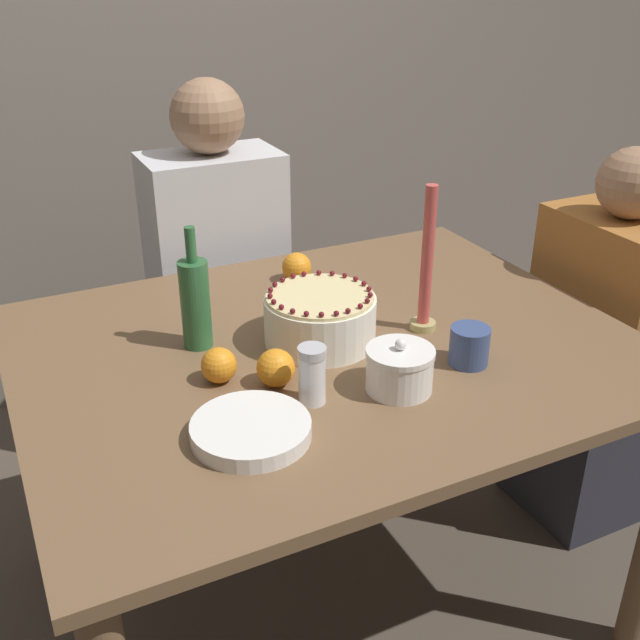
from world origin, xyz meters
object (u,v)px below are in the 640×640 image
sugar_bowl (400,369)px  person_woman_floral (597,368)px  candle (426,271)px  person_man_blue_shirt (220,307)px  sugar_shaker (312,375)px  cake (320,318)px  bottle (195,302)px

sugar_bowl → person_woman_floral: bearing=16.2°
candle → person_man_blue_shirt: person_man_blue_shirt is taller
candle → person_woman_floral: 0.78m
candle → person_woman_floral: size_ratio=0.31×
sugar_shaker → candle: candle is taller
candle → sugar_bowl: bearing=-133.0°
cake → sugar_bowl: size_ratio=1.81×
cake → person_woman_floral: bearing=-0.7°
bottle → person_woman_floral: 1.22m
candle → person_woman_floral: bearing=3.3°
cake → bottle: (-0.25, 0.10, 0.05)m
person_man_blue_shirt → bottle: bearing=67.9°
sugar_bowl → sugar_shaker: bearing=169.0°
candle → person_man_blue_shirt: size_ratio=0.28×
cake → bottle: 0.28m
bottle → person_woman_floral: bearing=-5.7°
candle → cake: bearing=168.8°
candle → bottle: bearing=162.9°
candle → person_man_blue_shirt: 0.89m
cake → sugar_bowl: (0.05, -0.25, -0.01)m
sugar_shaker → person_man_blue_shirt: person_man_blue_shirt is taller
sugar_bowl → person_woman_floral: size_ratio=0.12×
person_man_blue_shirt → person_woman_floral: size_ratio=1.11×
sugar_shaker → person_woman_floral: (1.01, 0.21, -0.35)m
cake → sugar_shaker: size_ratio=2.07×
bottle → person_woman_floral: person_woman_floral is taller
cake → sugar_shaker: (-0.12, -0.22, 0.00)m
sugar_bowl → bottle: 0.47m
sugar_shaker → person_man_blue_shirt: size_ratio=0.10×
cake → bottle: bottle is taller
candle → person_woman_floral: (0.65, 0.04, -0.44)m
sugar_bowl → person_man_blue_shirt: person_man_blue_shirt is taller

